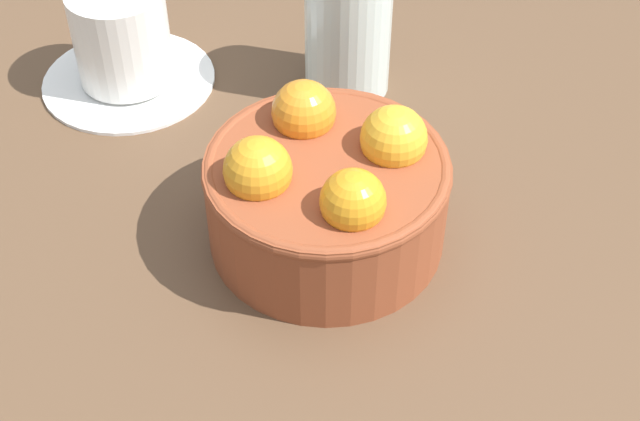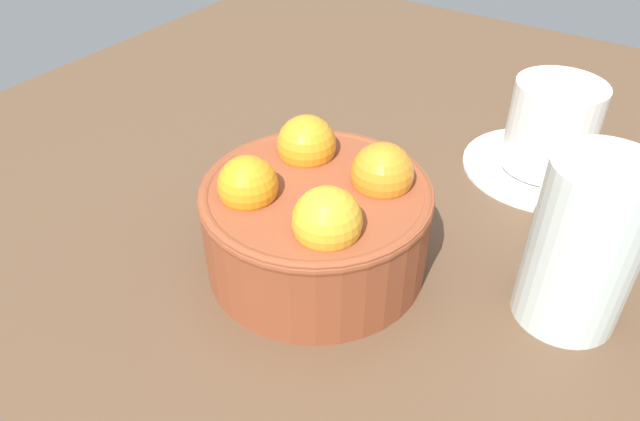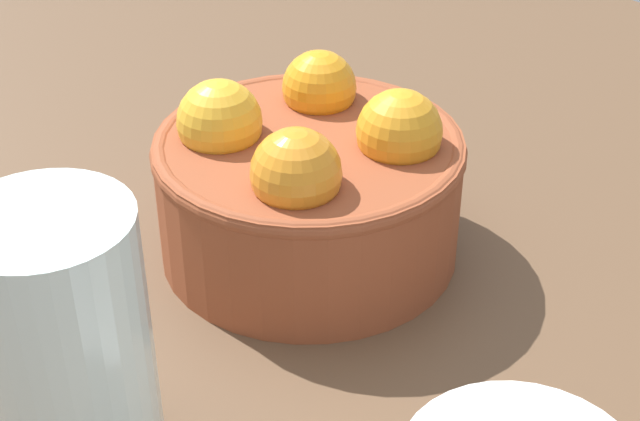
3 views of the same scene
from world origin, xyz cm
name	(u,v)px [view 2 (image 2 of 3)]	position (x,y,z in cm)	size (l,w,h in cm)	color
ground_plane	(317,285)	(0.00, 0.00, -2.35)	(114.43, 91.25, 4.71)	brown
terracotta_bowl	(317,217)	(0.02, -0.02, 4.31)	(16.21, 16.21, 9.75)	brown
coffee_cup	(550,134)	(22.01, -10.03, 3.65)	(14.17, 14.17, 8.45)	white
water_glass	(584,245)	(5.25, -16.71, 5.96)	(6.84, 6.84, 11.91)	silver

